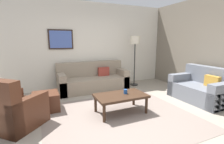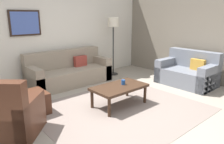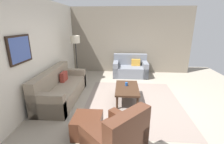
{
  "view_description": "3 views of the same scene",
  "coord_description": "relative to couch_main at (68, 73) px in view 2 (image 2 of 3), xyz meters",
  "views": [
    {
      "loc": [
        -1.44,
        -2.84,
        1.56
      ],
      "look_at": [
        0.04,
        0.47,
        0.86
      ],
      "focal_mm": 26.28,
      "sensor_mm": 36.0,
      "label": 1
    },
    {
      "loc": [
        -2.69,
        -2.79,
        1.78
      ],
      "look_at": [
        0.18,
        0.47,
        0.63
      ],
      "focal_mm": 34.48,
      "sensor_mm": 36.0,
      "label": 2
    },
    {
      "loc": [
        -3.99,
        0.31,
        2.13
      ],
      "look_at": [
        0.23,
        0.6,
        0.82
      ],
      "focal_mm": 25.19,
      "sensor_mm": 36.0,
      "label": 3
    }
  ],
  "objects": [
    {
      "name": "coffee_table",
      "position": [
        0.03,
        -1.95,
        0.06
      ],
      "size": [
        1.1,
        0.64,
        0.41
      ],
      "color": "#382316",
      "rests_on": "ground_plane"
    },
    {
      "name": "ground_plane",
      "position": [
        -0.09,
        -2.12,
        -0.3
      ],
      "size": [
        8.0,
        8.0,
        0.0
      ],
      "primitive_type": "plane",
      "color": "gray"
    },
    {
      "name": "area_rug",
      "position": [
        -0.09,
        -2.12,
        -0.3
      ],
      "size": [
        2.99,
        2.61,
        0.01
      ],
      "primitive_type": "cube",
      "color": "gray",
      "rests_on": "ground_plane"
    },
    {
      "name": "cup",
      "position": [
        0.15,
        -1.93,
        0.16
      ],
      "size": [
        0.08,
        0.08,
        0.1
      ],
      "primitive_type": "cylinder",
      "color": "#1E478C",
      "rests_on": "coffee_table"
    },
    {
      "name": "couch_main",
      "position": [
        0.0,
        0.0,
        0.0
      ],
      "size": [
        2.16,
        0.85,
        0.88
      ],
      "color": "gray",
      "rests_on": "ground_plane"
    },
    {
      "name": "armchair_leather",
      "position": [
        -2.03,
        -1.74,
        0.01
      ],
      "size": [
        1.13,
        1.13,
        0.95
      ],
      "color": "#4C2819",
      "rests_on": "ground_plane"
    },
    {
      "name": "stone_feature_panel",
      "position": [
        2.91,
        -2.12,
        1.1
      ],
      "size": [
        0.12,
        5.2,
        2.8
      ],
      "primitive_type": "cube",
      "color": "slate",
      "rests_on": "ground_plane"
    },
    {
      "name": "ottoman",
      "position": [
        -1.46,
        -1.14,
        -0.1
      ],
      "size": [
        0.56,
        0.56,
        0.4
      ],
      "primitive_type": "cube",
      "color": "#4C2819",
      "rests_on": "ground_plane"
    },
    {
      "name": "couch_loveseat",
      "position": [
        2.35,
        -2.13,
        -0.0
      ],
      "size": [
        0.9,
        1.4,
        0.88
      ],
      "color": "slate",
      "rests_on": "ground_plane"
    },
    {
      "name": "rear_partition",
      "position": [
        -0.09,
        0.48,
        1.1
      ],
      "size": [
        6.0,
        0.12,
        2.8
      ],
      "primitive_type": "cube",
      "color": "silver",
      "rests_on": "ground_plane"
    },
    {
      "name": "framed_artwork",
      "position": [
        -0.87,
        0.39,
        1.3
      ],
      "size": [
        0.74,
        0.04,
        0.6
      ],
      "color": "black"
    },
    {
      "name": "lamp_standing",
      "position": [
        1.5,
        -0.11,
        1.11
      ],
      "size": [
        0.32,
        0.32,
        1.71
      ],
      "color": "black",
      "rests_on": "ground_plane"
    }
  ]
}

